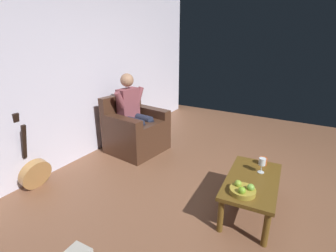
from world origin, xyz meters
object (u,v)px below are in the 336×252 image
object	(u,v)px
wine_glass_near	(262,163)
candle_jar	(263,161)
guitar	(35,172)
coffee_table	(252,184)
person_seated	(134,110)
armchair	(135,131)
fruit_bowl	(243,190)

from	to	relation	value
wine_glass_near	candle_jar	bearing A→B (deg)	-174.78
guitar	coffee_table	bearing A→B (deg)	109.92
guitar	person_seated	bearing A→B (deg)	165.93
armchair	candle_jar	size ratio (longest dim) A/B	10.11
coffee_table	wine_glass_near	world-z (taller)	wine_glass_near
armchair	person_seated	bearing A→B (deg)	-90.00
wine_glass_near	fruit_bowl	world-z (taller)	wine_glass_near
candle_jar	wine_glass_near	bearing A→B (deg)	5.22
person_seated	candle_jar	xyz separation A→B (m)	(0.26, 2.09, -0.25)
fruit_bowl	candle_jar	world-z (taller)	fruit_bowl
coffee_table	guitar	bearing A→B (deg)	-70.08
coffee_table	candle_jar	size ratio (longest dim) A/B	10.94
coffee_table	guitar	xyz separation A→B (m)	(0.89, -2.45, -0.12)
guitar	candle_jar	world-z (taller)	guitar
armchair	guitar	distance (m)	1.61
person_seated	guitar	size ratio (longest dim) A/B	1.31
armchair	guitar	xyz separation A→B (m)	(1.55, -0.41, -0.11)
guitar	wine_glass_near	world-z (taller)	guitar
fruit_bowl	candle_jar	size ratio (longest dim) A/B	2.68
fruit_bowl	candle_jar	distance (m)	0.71
guitar	candle_jar	bearing A→B (deg)	117.44
coffee_table	guitar	size ratio (longest dim) A/B	1.03
guitar	candle_jar	xyz separation A→B (m)	(-1.29, 2.48, 0.22)
person_seated	coffee_table	bearing A→B (deg)	79.18
armchair	guitar	bearing A→B (deg)	-7.73
wine_glass_near	coffee_table	bearing A→B (deg)	-13.90
armchair	wine_glass_near	size ratio (longest dim) A/B	5.36
person_seated	fruit_bowl	world-z (taller)	person_seated
armchair	fruit_bowl	world-z (taller)	armchair
coffee_table	armchair	bearing A→B (deg)	-107.84
wine_glass_near	fruit_bowl	xyz separation A→B (m)	(0.50, -0.07, -0.08)
person_seated	fruit_bowl	distance (m)	2.27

